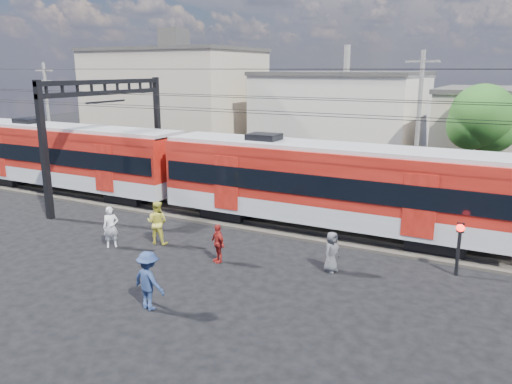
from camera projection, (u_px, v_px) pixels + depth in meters
ground at (164, 280)px, 18.24m from camera, size 120.00×120.00×0.00m
track_bed at (263, 221)px, 25.10m from camera, size 70.00×3.40×0.12m
rail_near at (256, 223)px, 24.43m from camera, size 70.00×0.12×0.12m
rail_far at (269, 215)px, 25.72m from camera, size 70.00×0.12×0.12m
commuter_train at (330, 183)px, 22.98m from camera, size 50.30×3.08×4.17m
catenary at (125, 113)px, 27.78m from camera, size 70.00×9.30×7.52m
building_west at (176, 101)px, 45.42m from camera, size 14.28×10.20×9.30m
building_midwest at (345, 117)px, 41.48m from camera, size 12.24×12.24×7.30m
utility_pole_mid at (418, 125)px, 27.35m from camera, size 1.80×0.24×8.50m
utility_pole_west at (48, 111)px, 39.16m from camera, size 1.80×0.24×8.00m
tree_near at (485, 120)px, 28.54m from camera, size 3.82×3.64×6.72m
pedestrian_a at (111, 227)px, 21.45m from camera, size 0.76×0.76×1.78m
pedestrian_b at (157, 222)px, 21.84m from camera, size 1.08×0.92×1.94m
pedestrian_c at (149, 281)px, 15.84m from camera, size 1.35×0.91×1.94m
pedestrian_d at (218, 243)px, 19.77m from camera, size 0.99×0.79×1.57m
pedestrian_e at (332, 252)px, 18.82m from camera, size 0.67×0.87×1.58m
crossing_signal at (459, 239)px, 18.30m from camera, size 0.30×0.30×2.06m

